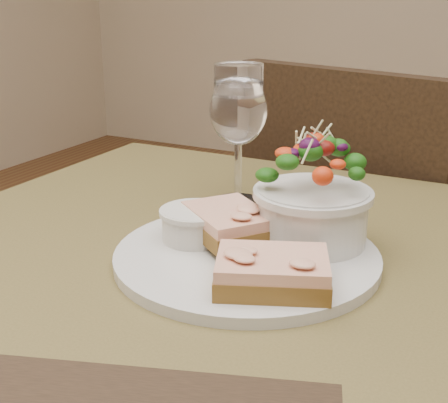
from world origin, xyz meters
The scene contains 9 objects.
cafe_table centered at (0.00, 0.00, 0.65)m, with size 0.80×0.80×0.75m.
chair_far centered at (0.02, 0.65, 0.29)m, with size 0.52×0.52×0.90m.
dinner_plate centered at (0.02, 0.01, 0.76)m, with size 0.29×0.29×0.01m, color silver.
sandwich_front centered at (0.08, -0.05, 0.78)m, with size 0.13×0.11×0.03m.
sandwich_back centered at (-0.01, 0.03, 0.78)m, with size 0.13×0.12×0.03m.
ramekin centered at (-0.05, 0.02, 0.78)m, with size 0.07×0.07×0.04m.
salad_bowl centered at (0.07, 0.07, 0.82)m, with size 0.12×0.12×0.13m.
garnish centered at (-0.05, 0.10, 0.77)m, with size 0.05×0.04×0.02m.
wine_glass centered at (-0.07, 0.18, 0.87)m, with size 0.08×0.08×0.18m.
Camera 1 is at (0.28, -0.55, 1.03)m, focal length 50.00 mm.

